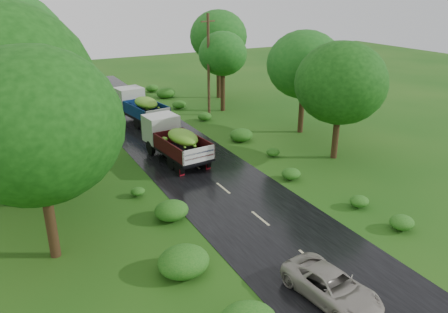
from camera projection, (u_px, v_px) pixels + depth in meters
ground at (311, 260)px, 18.64m from camera, size 120.00×120.00×0.00m
road at (250, 210)px, 22.75m from camera, size 6.50×80.00×0.02m
road_lines at (241, 202)px, 23.56m from camera, size 0.12×69.60×0.00m
truck_near at (173, 138)px, 28.97m from camera, size 2.76×6.40×2.62m
truck_far at (139, 105)px, 37.04m from camera, size 3.07×6.56×2.65m
car at (332, 286)px, 16.08m from camera, size 2.32×4.19×1.11m
utility_pole at (208, 64)px, 38.09m from camera, size 1.51×0.55×8.82m
trees_left at (1, 63)px, 28.37m from camera, size 5.48×33.30×8.73m
trees_right at (267, 58)px, 35.63m from camera, size 5.61×22.48×7.78m
shrubs at (183, 151)px, 30.03m from camera, size 11.90×44.00×0.70m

